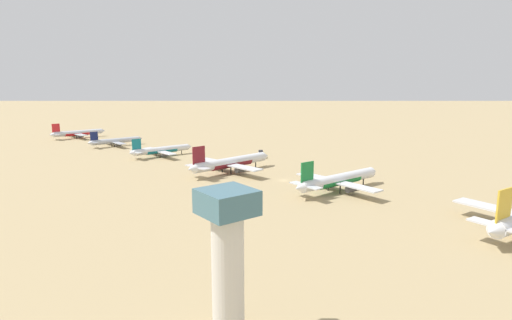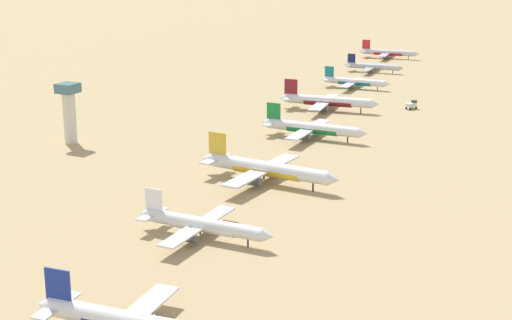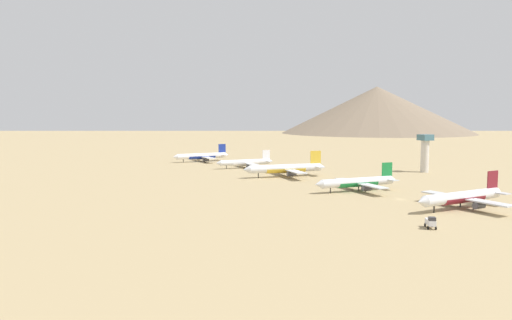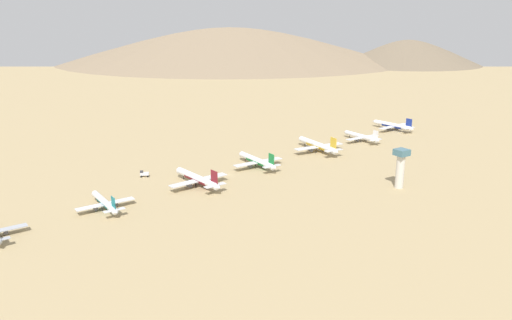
# 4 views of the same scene
# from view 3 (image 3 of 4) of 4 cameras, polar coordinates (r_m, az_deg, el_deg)

# --- Properties ---
(ground_plane) EXTENTS (2277.76, 2277.76, 0.00)m
(ground_plane) POSITION_cam_3_polar(r_m,az_deg,el_deg) (212.40, 16.49, -4.42)
(ground_plane) COLOR tan
(parked_jet_0) EXTENTS (43.93, 35.78, 12.66)m
(parked_jet_0) POSITION_cam_3_polar(r_m,az_deg,el_deg) (363.10, -6.31, 0.47)
(parked_jet_0) COLOR white
(parked_jet_0) RESTS_ON ground
(parked_jet_1) EXTENTS (39.65, 32.12, 11.46)m
(parked_jet_1) POSITION_cam_3_polar(r_m,az_deg,el_deg) (318.38, -1.22, -0.27)
(parked_jet_1) COLOR silver
(parked_jet_1) RESTS_ON ground
(parked_jet_2) EXTENTS (49.57, 40.28, 14.29)m
(parked_jet_2) POSITION_cam_3_polar(r_m,az_deg,el_deg) (275.01, 3.53, -0.99)
(parked_jet_2) COLOR silver
(parked_jet_2) RESTS_ON ground
(parked_jet_3) EXTENTS (43.88, 35.57, 12.68)m
(parked_jet_3) POSITION_cam_3_polar(r_m,az_deg,el_deg) (228.69, 11.82, -2.55)
(parked_jet_3) COLOR silver
(parked_jet_3) RESTS_ON ground
(parked_jet_4) EXTENTS (46.34, 37.81, 13.37)m
(parked_jet_4) POSITION_cam_3_polar(r_m,az_deg,el_deg) (198.74, 23.01, -4.01)
(parked_jet_4) COLOR silver
(parked_jet_4) RESTS_ON ground
(service_truck) EXTENTS (4.68, 5.70, 3.90)m
(service_truck) POSITION_cam_3_polar(r_m,az_deg,el_deg) (162.12, 19.72, -6.81)
(service_truck) COLOR silver
(service_truck) RESTS_ON ground
(control_tower) EXTENTS (7.20, 7.20, 23.02)m
(control_tower) POSITION_cam_3_polar(r_m,az_deg,el_deg) (312.60, 19.12, 1.03)
(control_tower) COLOR beige
(control_tower) RESTS_ON ground
(desert_hill_2) EXTENTS (340.49, 340.49, 83.56)m
(desert_hill_2) POSITION_cam_3_polar(r_m,az_deg,el_deg) (905.90, 13.89, 5.70)
(desert_hill_2) COLOR #7A6854
(desert_hill_2) RESTS_ON ground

